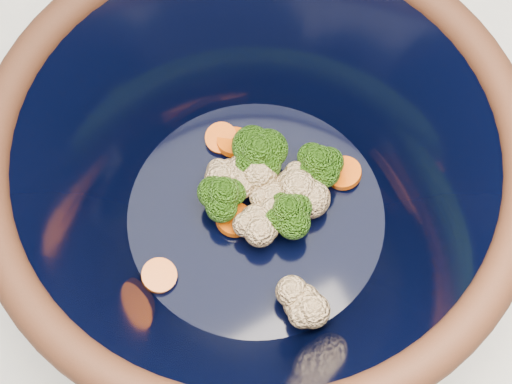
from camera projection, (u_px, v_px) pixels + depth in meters
The scene contains 3 objects.
counter at pixel (215, 350), 1.04m from camera, with size 1.20×1.20×0.90m, color white.
mixing_bowl at pixel (256, 183), 0.55m from camera, with size 0.40×0.40×0.17m.
vegetable_pile at pixel (272, 190), 0.59m from camera, with size 0.21×0.20×0.05m.
Camera 1 is at (-0.07, -0.24, 1.49)m, focal length 50.00 mm.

